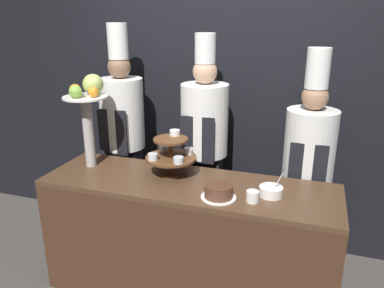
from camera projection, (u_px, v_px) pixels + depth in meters
wall_back at (221, 88)px, 3.23m from camera, size 10.00×0.06×2.80m
buffet_counter at (188, 239)px, 2.73m from camera, size 2.05×0.62×0.89m
tiered_stand at (171, 154)px, 2.66m from camera, size 0.37×0.37×0.32m
fruit_pedestal at (88, 103)px, 2.75m from camera, size 0.33×0.33×0.69m
cake_round at (219, 192)px, 2.35m from camera, size 0.23×0.23×0.09m
cup_white at (253, 196)px, 2.30m from camera, size 0.08×0.08×0.07m
serving_bowl_near at (271, 191)px, 2.38m from camera, size 0.15×0.15×0.16m
chef_left at (123, 131)px, 3.25m from camera, size 0.37×0.37×1.94m
chef_center_left at (204, 142)px, 3.03m from camera, size 0.38×0.38×1.87m
chef_center_right at (308, 162)px, 2.81m from camera, size 0.38×0.38×1.78m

